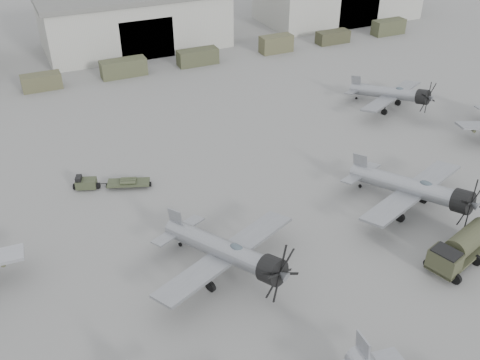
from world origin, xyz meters
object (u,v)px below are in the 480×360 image
object	(u,v)px
aircraft_mid_1	(230,253)
fuel_tanker	(462,247)
aircraft_far_1	(394,94)
aircraft_mid_2	(417,190)
tug_trailer	(102,183)

from	to	relation	value
aircraft_mid_1	fuel_tanker	xyz separation A→B (m)	(17.08, -5.86, -0.89)
aircraft_far_1	fuel_tanker	world-z (taller)	aircraft_far_1
aircraft_mid_2	aircraft_mid_1	bearing A→B (deg)	162.74
aircraft_far_1	tug_trailer	world-z (taller)	aircraft_far_1
aircraft_far_1	fuel_tanker	bearing A→B (deg)	-142.39
aircraft_mid_2	tug_trailer	xyz separation A→B (m)	(-24.37, 15.56, -1.90)
fuel_tanker	tug_trailer	world-z (taller)	fuel_tanker
aircraft_mid_1	aircraft_mid_2	bearing A→B (deg)	-20.84
fuel_tanker	aircraft_far_1	bearing A→B (deg)	45.05
tug_trailer	aircraft_mid_2	bearing A→B (deg)	-12.08
aircraft_mid_1	fuel_tanker	bearing A→B (deg)	-42.56
aircraft_far_1	tug_trailer	size ratio (longest dim) A/B	1.66
aircraft_mid_1	aircraft_far_1	bearing A→B (deg)	8.51
aircraft_far_1	fuel_tanker	xyz separation A→B (m)	(-13.06, -24.78, -0.63)
aircraft_far_1	fuel_tanker	size ratio (longest dim) A/B	1.60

